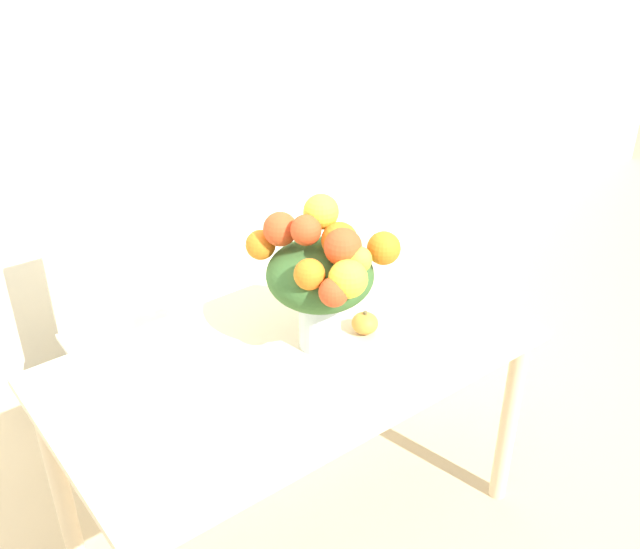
% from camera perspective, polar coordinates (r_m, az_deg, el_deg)
% --- Properties ---
extents(ground_plane, '(12.00, 12.00, 0.00)m').
position_cam_1_polar(ground_plane, '(2.80, -1.91, -18.26)').
color(ground_plane, tan).
extents(wall_back, '(8.00, 0.06, 2.70)m').
position_cam_1_polar(wall_back, '(3.08, -16.92, 15.14)').
color(wall_back, silver).
rests_on(wall_back, ground_plane).
extents(dining_table, '(1.46, 0.82, 0.74)m').
position_cam_1_polar(dining_table, '(2.35, -2.18, -7.92)').
color(dining_table, beige).
rests_on(dining_table, ground_plane).
extents(flower_vase, '(0.35, 0.41, 0.49)m').
position_cam_1_polar(flower_vase, '(2.17, 0.19, 0.11)').
color(flower_vase, silver).
rests_on(flower_vase, dining_table).
extents(pumpkin, '(0.08, 0.08, 0.08)m').
position_cam_1_polar(pumpkin, '(2.37, 3.44, -3.71)').
color(pumpkin, gold).
rests_on(pumpkin, dining_table).
extents(dining_chair_near_window, '(0.43, 0.43, 0.93)m').
position_cam_1_polar(dining_chair_near_window, '(2.92, -14.86, -4.13)').
color(dining_chair_near_window, silver).
rests_on(dining_chair_near_window, ground_plane).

